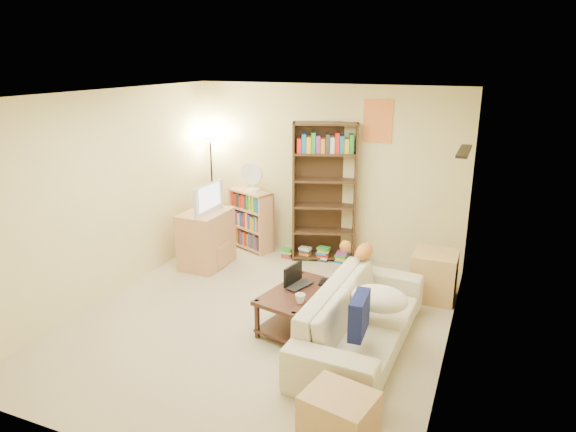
{
  "coord_description": "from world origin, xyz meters",
  "views": [
    {
      "loc": [
        2.28,
        -4.68,
        2.86
      ],
      "look_at": [
        0.06,
        0.67,
        1.05
      ],
      "focal_mm": 32.0,
      "sensor_mm": 36.0,
      "label": 1
    }
  ],
  "objects": [
    {
      "name": "side_table",
      "position": [
        1.72,
        1.34,
        0.29
      ],
      "size": [
        0.51,
        0.51,
        0.59
      ],
      "primitive_type": "cube",
      "rotation": [
        0.0,
        0.0,
        -0.0
      ],
      "color": "tan",
      "rests_on": "ground"
    },
    {
      "name": "tabby_cat",
      "position": [
        0.93,
        0.76,
        0.72
      ],
      "size": [
        0.5,
        0.19,
        0.17
      ],
      "color": "#C27529",
      "rests_on": "sofa"
    },
    {
      "name": "laptop_screen",
      "position": [
        0.33,
        0.15,
        0.57
      ],
      "size": [
        0.08,
        0.32,
        0.22
      ],
      "primitive_type": "cube",
      "rotation": [
        0.0,
        0.0,
        -0.21
      ],
      "color": "white",
      "rests_on": "laptop"
    },
    {
      "name": "book_stacks",
      "position": [
        0.1,
        1.95,
        0.09
      ],
      "size": [
        1.24,
        0.31,
        0.21
      ],
      "color": "red",
      "rests_on": "ground"
    },
    {
      "name": "navy_pillow",
      "position": [
        1.27,
        -0.55,
        0.6
      ],
      "size": [
        0.15,
        0.42,
        0.37
      ],
      "primitive_type": "cube",
      "rotation": [
        0.0,
        0.0,
        1.64
      ],
      "color": "#12184F",
      "rests_on": "sofa"
    },
    {
      "name": "coffee_table",
      "position": [
        0.45,
        0.02,
        0.28
      ],
      "size": [
        0.74,
        1.07,
        0.44
      ],
      "rotation": [
        0.0,
        0.0,
        -0.21
      ],
      "color": "#3D2117",
      "rests_on": "ground"
    },
    {
      "name": "end_cabinet",
      "position": [
        1.38,
        -1.51,
        0.22
      ],
      "size": [
        0.59,
        0.53,
        0.43
      ],
      "primitive_type": "cube",
      "rotation": [
        0.0,
        0.0,
        -0.2
      ],
      "color": "tan",
      "rests_on": "ground"
    },
    {
      "name": "cream_blanket",
      "position": [
        1.34,
        -0.04,
        0.54
      ],
      "size": [
        0.58,
        0.42,
        0.25
      ],
      "primitive_type": "ellipsoid",
      "color": "white",
      "rests_on": "sofa"
    },
    {
      "name": "laptop",
      "position": [
        0.47,
        0.12,
        0.45
      ],
      "size": [
        0.48,
        0.43,
        0.03
      ],
      "primitive_type": "imported",
      "rotation": [
        0.0,
        0.0,
        1.25
      ],
      "color": "black",
      "rests_on": "coffee_table"
    },
    {
      "name": "desk_fan",
      "position": [
        -1.06,
        1.97,
        1.16
      ],
      "size": [
        0.33,
        0.18,
        0.44
      ],
      "color": "white",
      "rests_on": "short_bookshelf"
    },
    {
      "name": "sofa",
      "position": [
        1.18,
        -0.08,
        0.32
      ],
      "size": [
        2.22,
        1.0,
        0.63
      ],
      "primitive_type": "imported",
      "rotation": [
        0.0,
        0.0,
        1.54
      ],
      "color": "beige",
      "rests_on": "ground"
    },
    {
      "name": "television",
      "position": [
        -1.4,
        1.17,
        1.0
      ],
      "size": [
        0.71,
        0.12,
        0.4
      ],
      "primitive_type": "imported",
      "rotation": [
        0.0,
        0.0,
        1.55
      ],
      "color": "black",
      "rests_on": "tv_stand"
    },
    {
      "name": "floor_lamp",
      "position": [
        -1.8,
        2.05,
        1.37
      ],
      "size": [
        0.29,
        0.29,
        1.72
      ],
      "color": "black",
      "rests_on": "ground"
    },
    {
      "name": "room",
      "position": [
        0.0,
        0.01,
        1.62
      ],
      "size": [
        4.5,
        4.54,
        2.52
      ],
      "color": "#BAA98B",
      "rests_on": "ground"
    },
    {
      "name": "tv_stand",
      "position": [
        -1.4,
        1.17,
        0.4
      ],
      "size": [
        0.54,
        0.75,
        0.8
      ],
      "primitive_type": "cube",
      "rotation": [
        0.0,
        0.0,
        -0.02
      ],
      "color": "tan",
      "rests_on": "ground"
    },
    {
      "name": "short_bookshelf",
      "position": [
        -1.11,
        2.01,
        0.46
      ],
      "size": [
        0.77,
        0.54,
        0.92
      ],
      "rotation": [
        0.0,
        0.0,
        -0.4
      ],
      "color": "tan",
      "rests_on": "ground"
    },
    {
      "name": "tv_remote",
      "position": [
        0.62,
        0.32,
        0.45
      ],
      "size": [
        0.07,
        0.18,
        0.02
      ],
      "primitive_type": "cube",
      "rotation": [
        0.0,
        0.0,
        0.09
      ],
      "color": "black",
      "rests_on": "coffee_table"
    },
    {
      "name": "tall_bookshelf",
      "position": [
        0.04,
        2.04,
        1.05
      ],
      "size": [
        0.95,
        0.58,
        2.0
      ],
      "rotation": [
        0.0,
        0.0,
        0.33
      ],
      "color": "#422F19",
      "rests_on": "ground"
    },
    {
      "name": "mug",
      "position": [
        0.57,
        -0.23,
        0.48
      ],
      "size": [
        0.18,
        0.18,
        0.1
      ],
      "primitive_type": "imported",
      "rotation": [
        0.0,
        0.0,
        -0.4
      ],
      "color": "white",
      "rests_on": "coffee_table"
    }
  ]
}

